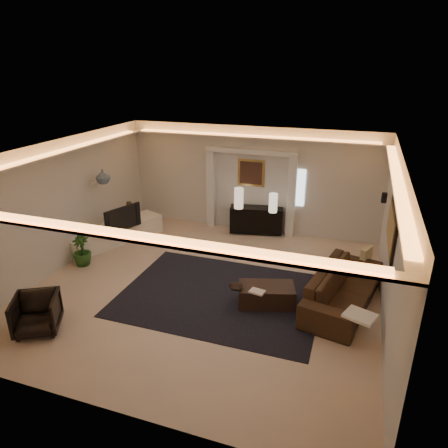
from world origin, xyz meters
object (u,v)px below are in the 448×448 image
(armchair, at_px, (37,314))
(coffee_table, at_px, (266,295))
(console, at_px, (256,220))
(sofa, at_px, (344,288))

(armchair, bearing_deg, coffee_table, 1.21)
(console, relative_size, armchair, 1.91)
(console, height_order, armchair, console)
(sofa, distance_m, armchair, 5.68)
(console, relative_size, sofa, 0.57)
(console, height_order, sofa, console)
(sofa, xyz_separation_m, armchair, (-5.05, -2.62, -0.02))
(coffee_table, height_order, armchair, armchair)
(sofa, relative_size, armchair, 3.34)
(coffee_table, bearing_deg, sofa, 1.57)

